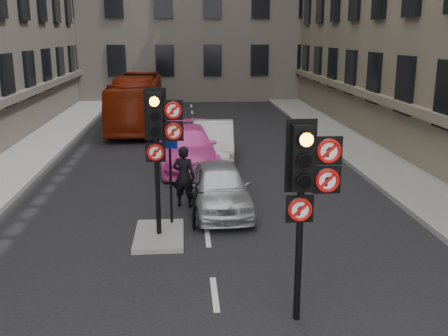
{
  "coord_description": "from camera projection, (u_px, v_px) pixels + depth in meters",
  "views": [
    {
      "loc": [
        -0.53,
        -7.24,
        4.95
      ],
      "look_at": [
        0.17,
        1.78,
        2.6
      ],
      "focal_mm": 42.0,
      "sensor_mm": 36.0,
      "label": 1
    }
  ],
  "objects": [
    {
      "name": "bus_red",
      "position": [
        137.0,
        101.0,
        28.03
      ],
      "size": [
        2.3,
        9.76,
        2.72
      ],
      "primitive_type": "imported",
      "rotation": [
        0.0,
        0.0,
        0.0
      ],
      "color": "maroon",
      "rests_on": "ground"
    },
    {
      "name": "car_silver",
      "position": [
        220.0,
        187.0,
        14.89
      ],
      "size": [
        1.78,
        4.07,
        1.36
      ],
      "primitive_type": "imported",
      "rotation": [
        0.0,
        0.0,
        0.04
      ],
      "color": "#B7BAC0",
      "rests_on": "ground"
    },
    {
      "name": "pavement_left",
      "position": [
        4.0,
        169.0,
        19.3
      ],
      "size": [
        3.0,
        50.0,
        0.16
      ],
      "primitive_type": "cube",
      "color": "gray",
      "rests_on": "ground"
    },
    {
      "name": "signal_near",
      "position": [
        307.0,
        179.0,
        8.69
      ],
      "size": [
        0.91,
        0.4,
        3.58
      ],
      "color": "black",
      "rests_on": "ground"
    },
    {
      "name": "signal_far",
      "position": [
        159.0,
        131.0,
        12.33
      ],
      "size": [
        0.91,
        0.4,
        3.58
      ],
      "color": "black",
      "rests_on": "centre_island"
    },
    {
      "name": "pavement_right",
      "position": [
        384.0,
        161.0,
        20.37
      ],
      "size": [
        3.0,
        50.0,
        0.16
      ],
      "primitive_type": "cube",
      "color": "gray",
      "rests_on": "ground"
    },
    {
      "name": "centre_island",
      "position": [
        159.0,
        235.0,
        13.0
      ],
      "size": [
        1.2,
        2.0,
        0.12
      ],
      "primitive_type": "cube",
      "color": "gray",
      "rests_on": "ground"
    },
    {
      "name": "car_white",
      "position": [
        213.0,
        141.0,
        20.87
      ],
      "size": [
        1.9,
        4.65,
        1.5
      ],
      "primitive_type": "imported",
      "rotation": [
        0.0,
        0.0,
        -0.07
      ],
      "color": "silver",
      "rests_on": "ground"
    },
    {
      "name": "info_sign",
      "position": [
        170.0,
        167.0,
        13.33
      ],
      "size": [
        0.39,
        0.17,
        2.31
      ],
      "rotation": [
        0.0,
        0.0,
        -0.3
      ],
      "color": "black",
      "rests_on": "centre_island"
    },
    {
      "name": "motorcyclist",
      "position": [
        184.0,
        177.0,
        15.15
      ],
      "size": [
        0.75,
        0.6,
        1.81
      ],
      "primitive_type": "imported",
      "rotation": [
        0.0,
        0.0,
        2.86
      ],
      "color": "black",
      "rests_on": "ground"
    },
    {
      "name": "car_pink",
      "position": [
        187.0,
        148.0,
        19.69
      ],
      "size": [
        2.38,
        5.25,
        1.49
      ],
      "primitive_type": "imported",
      "rotation": [
        0.0,
        0.0,
        0.06
      ],
      "color": "#F147B5",
      "rests_on": "ground"
    },
    {
      "name": "motorcycle",
      "position": [
        196.0,
        204.0,
        13.92
      ],
      "size": [
        0.69,
        1.76,
        1.03
      ],
      "primitive_type": "imported",
      "rotation": [
        0.0,
        0.0,
        -0.12
      ],
      "color": "black",
      "rests_on": "ground"
    }
  ]
}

